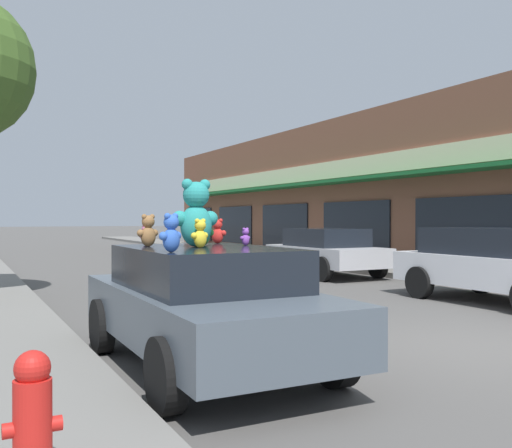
{
  "coord_description": "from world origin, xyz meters",
  "views": [
    {
      "loc": [
        -6.2,
        -5.31,
        1.72
      ],
      "look_at": [
        -2.69,
        1.43,
        1.65
      ],
      "focal_mm": 40.0,
      "sensor_mm": 36.0,
      "label": 1
    }
  ],
  "objects_px": {
    "plush_art_car": "(205,302)",
    "teddy_bear_brown": "(148,231)",
    "parked_car_far_center": "(502,262)",
    "parked_car_far_right": "(326,250)",
    "teddy_bear_blue": "(171,233)",
    "teddy_bear_green": "(203,230)",
    "fire_hydrant": "(33,418)",
    "teddy_bear_giant": "(196,214)",
    "teddy_bear_purple": "(245,237)",
    "teddy_bear_yellow": "(200,234)",
    "teddy_bear_pink": "(146,235)",
    "teddy_bear_red": "(218,231)"
  },
  "relations": [
    {
      "from": "teddy_bear_red",
      "to": "parked_car_far_center",
      "type": "bearing_deg",
      "value": -123.09
    },
    {
      "from": "parked_car_far_center",
      "to": "plush_art_car",
      "type": "bearing_deg",
      "value": -165.64
    },
    {
      "from": "teddy_bear_yellow",
      "to": "teddy_bear_brown",
      "type": "xyz_separation_m",
      "value": [
        -0.44,
        0.56,
        0.03
      ]
    },
    {
      "from": "parked_car_far_center",
      "to": "teddy_bear_blue",
      "type": "bearing_deg",
      "value": -161.88
    },
    {
      "from": "teddy_bear_purple",
      "to": "teddy_bear_giant",
      "type": "bearing_deg",
      "value": -18.65
    },
    {
      "from": "teddy_bear_brown",
      "to": "teddy_bear_purple",
      "type": "relative_size",
      "value": 1.75
    },
    {
      "from": "teddy_bear_green",
      "to": "fire_hydrant",
      "type": "height_order",
      "value": "teddy_bear_green"
    },
    {
      "from": "teddy_bear_giant",
      "to": "teddy_bear_yellow",
      "type": "distance_m",
      "value": 0.35
    },
    {
      "from": "teddy_bear_blue",
      "to": "parked_car_far_center",
      "type": "bearing_deg",
      "value": 170.41
    },
    {
      "from": "teddy_bear_brown",
      "to": "parked_car_far_center",
      "type": "distance_m",
      "value": 7.94
    },
    {
      "from": "teddy_bear_pink",
      "to": "fire_hydrant",
      "type": "xyz_separation_m",
      "value": [
        -1.66,
        -3.27,
        -0.97
      ]
    },
    {
      "from": "teddy_bear_giant",
      "to": "parked_car_far_right",
      "type": "bearing_deg",
      "value": -135.29
    },
    {
      "from": "plush_art_car",
      "to": "teddy_bear_purple",
      "type": "relative_size",
      "value": 19.04
    },
    {
      "from": "teddy_bear_brown",
      "to": "teddy_bear_purple",
      "type": "bearing_deg",
      "value": 151.57
    },
    {
      "from": "teddy_bear_pink",
      "to": "teddy_bear_purple",
      "type": "relative_size",
      "value": 1.25
    },
    {
      "from": "teddy_bear_giant",
      "to": "parked_car_far_right",
      "type": "height_order",
      "value": "teddy_bear_giant"
    },
    {
      "from": "teddy_bear_red",
      "to": "fire_hydrant",
      "type": "distance_m",
      "value": 4.47
    },
    {
      "from": "teddy_bear_yellow",
      "to": "parked_car_far_center",
      "type": "xyz_separation_m",
      "value": [
        7.35,
        1.92,
        -0.71
      ]
    },
    {
      "from": "teddy_bear_pink",
      "to": "teddy_bear_yellow",
      "type": "bearing_deg",
      "value": 81.2
    },
    {
      "from": "teddy_bear_purple",
      "to": "parked_car_far_right",
      "type": "xyz_separation_m",
      "value": [
        6.63,
        7.89,
        -0.73
      ]
    },
    {
      "from": "teddy_bear_purple",
      "to": "fire_hydrant",
      "type": "distance_m",
      "value": 4.01
    },
    {
      "from": "teddy_bear_yellow",
      "to": "teddy_bear_brown",
      "type": "bearing_deg",
      "value": -72.95
    },
    {
      "from": "teddy_bear_blue",
      "to": "teddy_bear_giant",
      "type": "bearing_deg",
      "value": -151.7
    },
    {
      "from": "teddy_bear_pink",
      "to": "fire_hydrant",
      "type": "distance_m",
      "value": 3.79
    },
    {
      "from": "teddy_bear_green",
      "to": "parked_car_far_center",
      "type": "xyz_separation_m",
      "value": [
        7.12,
        1.43,
        -0.73
      ]
    },
    {
      "from": "teddy_bear_brown",
      "to": "parked_car_far_center",
      "type": "relative_size",
      "value": 0.09
    },
    {
      "from": "teddy_bear_brown",
      "to": "teddy_bear_green",
      "type": "bearing_deg",
      "value": 158.8
    },
    {
      "from": "teddy_bear_yellow",
      "to": "plush_art_car",
      "type": "bearing_deg",
      "value": -163.88
    },
    {
      "from": "plush_art_car",
      "to": "parked_car_far_center",
      "type": "distance_m",
      "value": 7.5
    },
    {
      "from": "plush_art_car",
      "to": "teddy_bear_giant",
      "type": "xyz_separation_m",
      "value": [
        -0.03,
        0.19,
        1.02
      ]
    },
    {
      "from": "plush_art_car",
      "to": "teddy_bear_blue",
      "type": "xyz_separation_m",
      "value": [
        -0.66,
        -0.73,
        0.82
      ]
    },
    {
      "from": "parked_car_far_center",
      "to": "fire_hydrant",
      "type": "xyz_separation_m",
      "value": [
        -9.39,
        -4.38,
        -0.29
      ]
    },
    {
      "from": "teddy_bear_pink",
      "to": "teddy_bear_purple",
      "type": "xyz_separation_m",
      "value": [
        1.1,
        -0.52,
        -0.03
      ]
    },
    {
      "from": "plush_art_car",
      "to": "teddy_bear_yellow",
      "type": "relative_size",
      "value": 12.64
    },
    {
      "from": "teddy_bear_giant",
      "to": "teddy_bear_blue",
      "type": "distance_m",
      "value": 1.14
    },
    {
      "from": "teddy_bear_giant",
      "to": "teddy_bear_purple",
      "type": "bearing_deg",
      "value": -179.59
    },
    {
      "from": "teddy_bear_green",
      "to": "teddy_bear_purple",
      "type": "bearing_deg",
      "value": -163.76
    },
    {
      "from": "plush_art_car",
      "to": "teddy_bear_blue",
      "type": "bearing_deg",
      "value": -131.56
    },
    {
      "from": "parked_car_far_center",
      "to": "parked_car_far_right",
      "type": "distance_m",
      "value": 6.26
    },
    {
      "from": "teddy_bear_green",
      "to": "teddy_bear_blue",
      "type": "bearing_deg",
      "value": 93.37
    },
    {
      "from": "teddy_bear_purple",
      "to": "parked_car_far_center",
      "type": "xyz_separation_m",
      "value": [
        6.63,
        1.63,
        -0.65
      ]
    },
    {
      "from": "teddy_bear_brown",
      "to": "fire_hydrant",
      "type": "xyz_separation_m",
      "value": [
        -1.6,
        -3.01,
        -1.02
      ]
    },
    {
      "from": "teddy_bear_yellow",
      "to": "teddy_bear_pink",
      "type": "distance_m",
      "value": 0.9
    },
    {
      "from": "teddy_bear_blue",
      "to": "teddy_bear_brown",
      "type": "distance_m",
      "value": 1.23
    },
    {
      "from": "plush_art_car",
      "to": "teddy_bear_giant",
      "type": "bearing_deg",
      "value": 100.29
    },
    {
      "from": "teddy_bear_giant",
      "to": "teddy_bear_yellow",
      "type": "height_order",
      "value": "teddy_bear_giant"
    },
    {
      "from": "teddy_bear_giant",
      "to": "teddy_bear_green",
      "type": "height_order",
      "value": "teddy_bear_giant"
    },
    {
      "from": "teddy_bear_red",
      "to": "teddy_bear_pink",
      "type": "bearing_deg",
      "value": 58.08
    },
    {
      "from": "teddy_bear_yellow",
      "to": "teddy_bear_brown",
      "type": "height_order",
      "value": "teddy_bear_brown"
    },
    {
      "from": "plush_art_car",
      "to": "teddy_bear_brown",
      "type": "bearing_deg",
      "value": 137.22
    }
  ]
}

